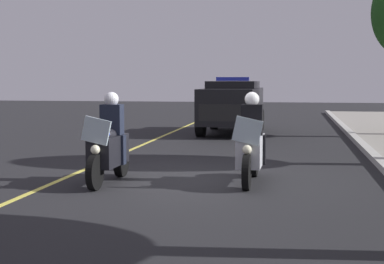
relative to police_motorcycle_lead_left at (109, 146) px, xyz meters
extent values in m
plane|color=black|center=(-0.59, 1.41, -0.70)|extent=(80.00, 80.00, 0.00)
cube|color=#E0D14C|center=(-0.59, -1.04, -0.70)|extent=(48.00, 0.12, 0.01)
cylinder|color=black|center=(0.76, -0.01, -0.38)|extent=(0.64, 0.13, 0.64)
cylinder|color=black|center=(-0.74, 0.01, -0.38)|extent=(0.64, 0.15, 0.64)
cube|color=black|center=(0.03, 0.00, -0.08)|extent=(1.21, 0.46, 0.56)
ellipsoid|color=black|center=(0.08, 0.00, 0.22)|extent=(0.57, 0.33, 0.24)
cube|color=silver|center=(0.66, -0.01, 0.35)|extent=(0.07, 0.56, 0.53)
sphere|color=#F9F4CC|center=(0.72, -0.01, 0.02)|extent=(0.17, 0.17, 0.17)
sphere|color=red|center=(0.53, -0.17, 0.28)|extent=(0.09, 0.09, 0.09)
sphere|color=#1933F2|center=(0.54, 0.15, 0.28)|extent=(0.09, 0.09, 0.09)
cube|color=black|center=(-0.20, 0.00, 0.48)|extent=(0.29, 0.40, 0.60)
cube|color=black|center=(-0.13, 0.20, -0.08)|extent=(0.18, 0.14, 0.56)
cube|color=black|center=(-0.14, -0.20, -0.08)|extent=(0.18, 0.14, 0.56)
sphere|color=silver|center=(-0.18, 0.00, 0.88)|extent=(0.28, 0.28, 0.28)
cylinder|color=black|center=(0.29, 2.63, -0.38)|extent=(0.64, 0.13, 0.64)
cylinder|color=black|center=(-1.21, 2.65, -0.38)|extent=(0.64, 0.15, 0.64)
cube|color=silver|center=(-0.44, 2.64, -0.08)|extent=(1.21, 0.46, 0.56)
ellipsoid|color=silver|center=(-0.39, 2.64, 0.22)|extent=(0.57, 0.33, 0.24)
cube|color=silver|center=(0.19, 2.63, 0.35)|extent=(0.07, 0.56, 0.53)
sphere|color=#F9F4CC|center=(0.25, 2.63, 0.02)|extent=(0.17, 0.17, 0.17)
sphere|color=red|center=(0.06, 2.47, 0.28)|extent=(0.09, 0.09, 0.09)
sphere|color=#1933F2|center=(0.07, 2.79, 0.28)|extent=(0.09, 0.09, 0.09)
cube|color=black|center=(-0.67, 2.64, 0.48)|extent=(0.29, 0.40, 0.60)
cube|color=black|center=(-0.60, 2.84, -0.08)|extent=(0.18, 0.14, 0.56)
cube|color=black|center=(-0.61, 2.44, -0.08)|extent=(0.18, 0.14, 0.56)
sphere|color=white|center=(-0.65, 2.64, 0.88)|extent=(0.28, 0.28, 0.28)
cube|color=black|center=(-10.69, 1.21, 0.32)|extent=(4.93, 1.99, 1.24)
cube|color=black|center=(-10.98, 1.22, 1.02)|extent=(2.43, 1.79, 0.36)
cube|color=#2633D8|center=(-10.79, 1.21, 1.28)|extent=(0.30, 1.20, 0.14)
cube|color=black|center=(-8.29, 1.17, 0.18)|extent=(0.15, 1.62, 0.56)
cylinder|color=black|center=(-9.12, 2.08, -0.30)|extent=(0.80, 0.29, 0.80)
cylinder|color=black|center=(-9.15, 0.28, -0.30)|extent=(0.80, 0.29, 0.80)
cylinder|color=black|center=(-12.22, 2.14, -0.30)|extent=(0.80, 0.29, 0.80)
cylinder|color=black|center=(-12.25, 0.34, -0.30)|extent=(0.80, 0.29, 0.80)
camera|label=1|loc=(10.38, 3.42, 1.25)|focal=54.04mm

